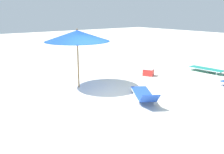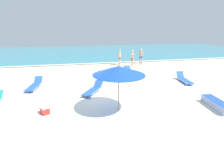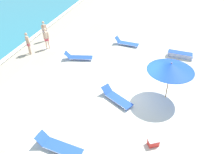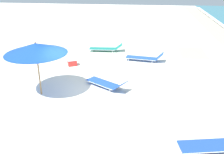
# 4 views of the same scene
# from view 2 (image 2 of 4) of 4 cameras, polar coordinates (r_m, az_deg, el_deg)

# --- Properties ---
(ground_plane) EXTENTS (60.00, 60.00, 0.16)m
(ground_plane) POSITION_cam_2_polar(r_m,az_deg,el_deg) (10.66, -1.86, -7.01)
(ground_plane) COLOR silver
(ocean_water) EXTENTS (60.00, 20.06, 0.07)m
(ocean_water) POSITION_cam_2_polar(r_m,az_deg,el_deg) (30.00, -8.83, 8.04)
(ocean_water) COLOR teal
(ocean_water) RESTS_ON ground_plane
(beach_umbrella) EXTENTS (2.56, 2.56, 2.37)m
(beach_umbrella) POSITION_cam_2_polar(r_m,az_deg,el_deg) (8.37, 2.23, 2.13)
(beach_umbrella) COLOR #9E7547
(beach_umbrella) RESTS_ON ground_plane
(lounger_stack) EXTENTS (0.83, 1.96, 0.41)m
(lounger_stack) POSITION_cam_2_polar(r_m,az_deg,el_deg) (10.72, 30.96, -7.64)
(lounger_stack) COLOR blue
(lounger_stack) RESTS_ON ground_plane
(sun_lounger_under_umbrella) EXTENTS (0.91, 2.25, 0.58)m
(sun_lounger_under_umbrella) POSITION_cam_2_polar(r_m,az_deg,el_deg) (13.26, -24.01, -2.41)
(sun_lounger_under_umbrella) COLOR blue
(sun_lounger_under_umbrella) RESTS_ON ground_plane
(sun_lounger_beside_umbrella) EXTENTS (1.00, 2.13, 0.60)m
(sun_lounger_beside_umbrella) POSITION_cam_2_polar(r_m,az_deg,el_deg) (15.75, 6.51, 1.68)
(sun_lounger_beside_umbrella) COLOR blue
(sun_lounger_beside_umbrella) RESTS_ON ground_plane
(sun_lounger_near_water_right) EXTENTS (1.64, 2.10, 0.55)m
(sun_lounger_near_water_right) POSITION_cam_2_polar(r_m,az_deg,el_deg) (11.34, -6.21, -4.06)
(sun_lounger_near_water_right) COLOR blue
(sun_lounger_near_water_right) RESTS_ON ground_plane
(sun_lounger_mid_beach_solo) EXTENTS (0.87, 2.07, 0.63)m
(sun_lounger_mid_beach_solo) POSITION_cam_2_polar(r_m,az_deg,el_deg) (14.55, 22.56, -0.66)
(sun_lounger_mid_beach_solo) COLOR blue
(sun_lounger_mid_beach_solo) RESTS_ON ground_plane
(beachgoer_wading_adult) EXTENTS (0.34, 0.35, 1.76)m
(beachgoer_wading_adult) POSITION_cam_2_polar(r_m,az_deg,el_deg) (20.02, 9.48, 6.91)
(beachgoer_wading_adult) COLOR tan
(beachgoer_wading_adult) RESTS_ON ground_plane
(beachgoer_shoreline_child) EXTENTS (0.32, 0.38, 1.76)m
(beachgoer_shoreline_child) POSITION_cam_2_polar(r_m,az_deg,el_deg) (19.32, 2.55, 6.79)
(beachgoer_shoreline_child) COLOR tan
(beachgoer_shoreline_child) RESTS_ON ground_plane
(beachgoer_strolling_adult) EXTENTS (0.27, 0.43, 1.76)m
(beachgoer_strolling_adult) POSITION_cam_2_polar(r_m,az_deg,el_deg) (18.76, 6.70, 6.42)
(beachgoer_strolling_adult) COLOR beige
(beachgoer_strolling_adult) RESTS_ON ground_plane
(cooler_box) EXTENTS (0.55, 0.61, 0.37)m
(cooler_box) POSITION_cam_2_polar(r_m,az_deg,el_deg) (9.28, -21.09, -9.99)
(cooler_box) COLOR red
(cooler_box) RESTS_ON ground_plane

